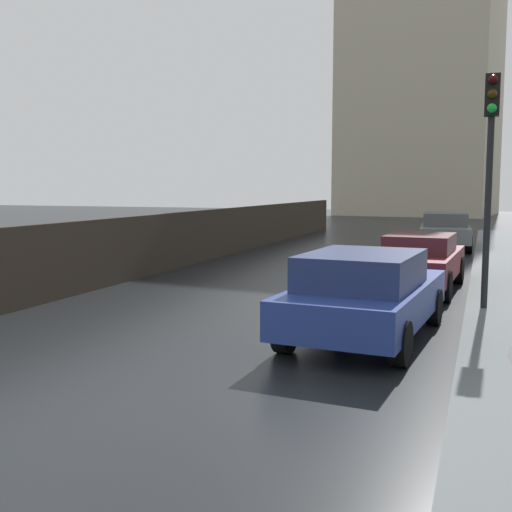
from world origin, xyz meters
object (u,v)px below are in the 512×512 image
car_maroon_near_kerb (420,260)px  traffic_light (490,148)px  car_grey_mid_road (445,230)px  car_blue_behind_camera (365,293)px

car_maroon_near_kerb → traffic_light: bearing=-57.5°
car_grey_mid_road → car_blue_behind_camera: car_grey_mid_road is taller
car_maroon_near_kerb → car_blue_behind_camera: size_ratio=0.96×
car_maroon_near_kerb → car_grey_mid_road: 10.15m
car_grey_mid_road → car_maroon_near_kerb: bearing=-93.6°
car_blue_behind_camera → car_maroon_near_kerb: bearing=90.6°
car_maroon_near_kerb → car_grey_mid_road: car_grey_mid_road is taller
traffic_light → car_maroon_near_kerb: bearing=119.3°
car_maroon_near_kerb → traffic_light: 3.78m
car_maroon_near_kerb → car_grey_mid_road: bearing=93.4°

